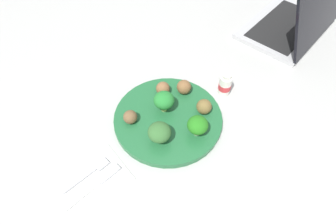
# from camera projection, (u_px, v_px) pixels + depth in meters

# --- Properties ---
(ground_plane) EXTENTS (4.00, 4.00, 0.00)m
(ground_plane) POSITION_uv_depth(u_px,v_px,m) (168.00, 121.00, 0.77)
(ground_plane) COLOR #B2B2AD
(plate) EXTENTS (0.28, 0.28, 0.02)m
(plate) POSITION_uv_depth(u_px,v_px,m) (168.00, 119.00, 0.76)
(plate) COLOR #236638
(plate) RESTS_ON ground_plane
(broccoli_floret_back_right) EXTENTS (0.06, 0.06, 0.06)m
(broccoli_floret_back_right) POSITION_uv_depth(u_px,v_px,m) (160.00, 132.00, 0.68)
(broccoli_floret_back_right) COLOR #A8BE76
(broccoli_floret_back_right) RESTS_ON plate
(broccoli_floret_front_left) EXTENTS (0.05, 0.05, 0.06)m
(broccoli_floret_front_left) POSITION_uv_depth(u_px,v_px,m) (198.00, 125.00, 0.69)
(broccoli_floret_front_left) COLOR #9FB783
(broccoli_floret_front_left) RESTS_ON plate
(broccoli_floret_back_left) EXTENTS (0.05, 0.05, 0.06)m
(broccoli_floret_back_left) POSITION_uv_depth(u_px,v_px,m) (164.00, 100.00, 0.74)
(broccoli_floret_back_left) COLOR #ADBD67
(broccoli_floret_back_left) RESTS_ON plate
(meatball_mid_left) EXTENTS (0.04, 0.04, 0.04)m
(meatball_mid_left) POSITION_uv_depth(u_px,v_px,m) (163.00, 88.00, 0.79)
(meatball_mid_left) COLOR brown
(meatball_mid_left) RESTS_ON plate
(meatball_near_rim) EXTENTS (0.04, 0.04, 0.04)m
(meatball_near_rim) POSITION_uv_depth(u_px,v_px,m) (130.00, 117.00, 0.73)
(meatball_near_rim) COLOR brown
(meatball_near_rim) RESTS_ON plate
(meatball_back_left) EXTENTS (0.04, 0.04, 0.04)m
(meatball_back_left) POSITION_uv_depth(u_px,v_px,m) (204.00, 107.00, 0.75)
(meatball_back_left) COLOR brown
(meatball_back_left) RESTS_ON plate
(meatball_mid_right) EXTENTS (0.04, 0.04, 0.04)m
(meatball_mid_right) POSITION_uv_depth(u_px,v_px,m) (184.00, 87.00, 0.79)
(meatball_mid_right) COLOR brown
(meatball_mid_right) RESTS_ON plate
(napkin) EXTENTS (0.17, 0.12, 0.01)m
(napkin) POSITION_uv_depth(u_px,v_px,m) (89.00, 182.00, 0.66)
(napkin) COLOR white
(napkin) RESTS_ON ground_plane
(fork) EXTENTS (0.12, 0.02, 0.01)m
(fork) POSITION_uv_depth(u_px,v_px,m) (87.00, 173.00, 0.66)
(fork) COLOR silver
(fork) RESTS_ON napkin
(knife) EXTENTS (0.15, 0.03, 0.01)m
(knife) POSITION_uv_depth(u_px,v_px,m) (95.00, 185.00, 0.65)
(knife) COLOR white
(knife) RESTS_ON napkin
(yogurt_bottle) EXTENTS (0.04, 0.04, 0.07)m
(yogurt_bottle) POSITION_uv_depth(u_px,v_px,m) (225.00, 85.00, 0.80)
(yogurt_bottle) COLOR white
(yogurt_bottle) RESTS_ON ground_plane
(laptop) EXTENTS (0.35, 0.27, 0.21)m
(laptop) POSITION_uv_depth(u_px,v_px,m) (294.00, 23.00, 0.97)
(laptop) COLOR #B6B6B6
(laptop) RESTS_ON ground_plane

